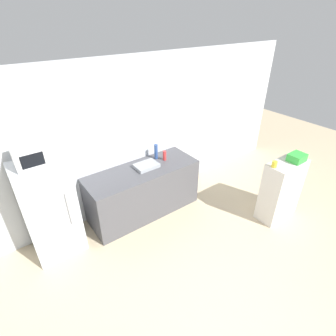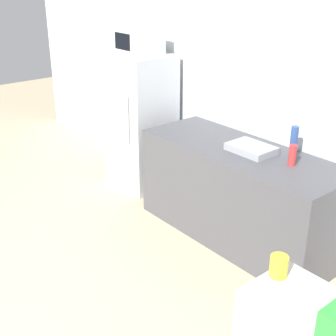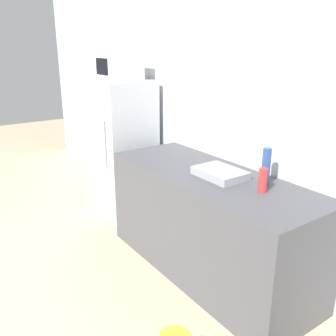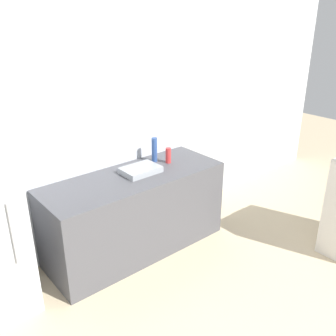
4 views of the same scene
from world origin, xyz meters
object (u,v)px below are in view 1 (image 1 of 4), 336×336
at_px(bottle_tall, 156,152).
at_px(bottle_short, 165,156).
at_px(jar, 274,164).
at_px(refrigerator, 50,209).
at_px(basket, 297,158).
at_px(microwave, 33,154).

relative_size(bottle_tall, bottle_short, 1.60).
bearing_deg(jar, refrigerator, 154.09).
bearing_deg(bottle_tall, basket, -47.68).
height_order(basket, jar, basket).
xyz_separation_m(bottle_short, jar, (1.01, -1.48, 0.17)).
xyz_separation_m(refrigerator, bottle_tall, (1.91, 0.15, 0.26)).
bearing_deg(refrigerator, jar, -25.91).
bearing_deg(bottle_tall, refrigerator, -175.50).
xyz_separation_m(refrigerator, basket, (3.46, -1.55, 0.39)).
distance_m(refrigerator, microwave, 0.88).
distance_m(microwave, bottle_tall, 2.01).
height_order(refrigerator, bottle_short, refrigerator).
bearing_deg(microwave, bottle_short, 0.62).
distance_m(refrigerator, basket, 3.81).
distance_m(bottle_short, basket, 2.15).
height_order(microwave, basket, microwave).
bearing_deg(refrigerator, bottle_tall, 4.50).
relative_size(bottle_tall, jar, 2.71).
relative_size(bottle_short, basket, 0.65).
height_order(bottle_tall, jar, jar).
bearing_deg(jar, bottle_short, 124.22).
bearing_deg(refrigerator, basket, -24.19).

